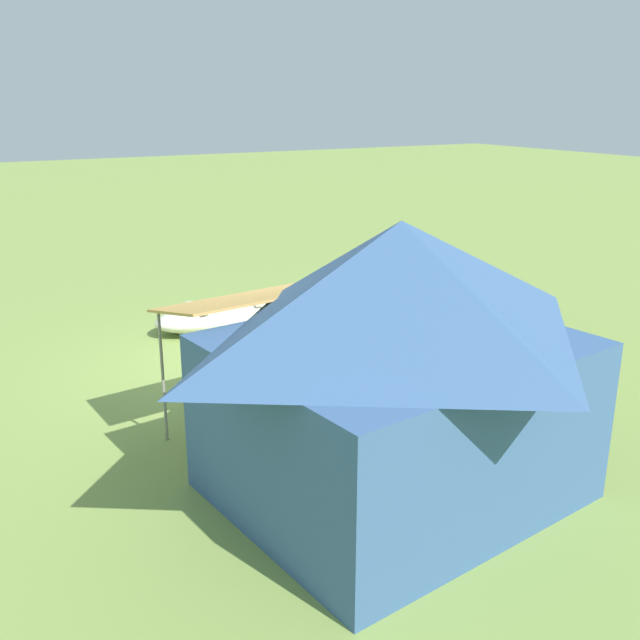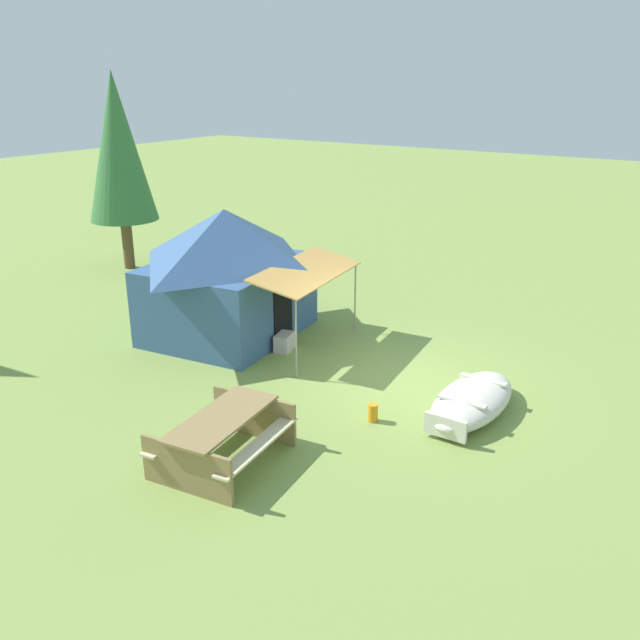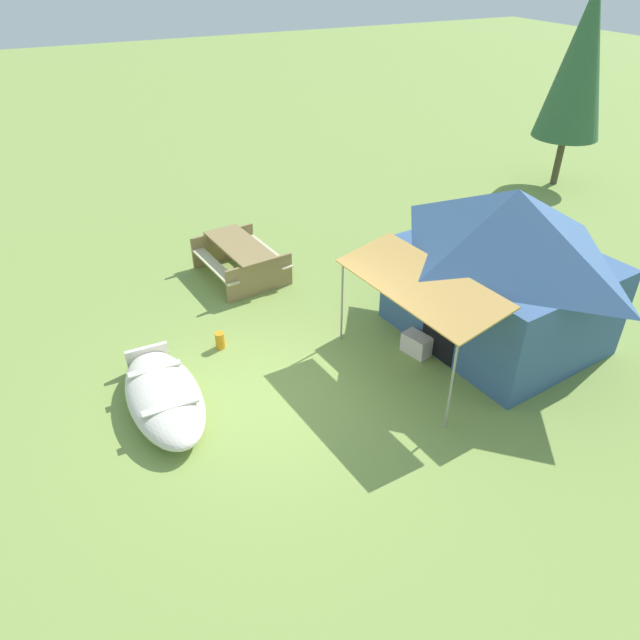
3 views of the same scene
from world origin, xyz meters
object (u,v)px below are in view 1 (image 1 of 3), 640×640
Objects in this scene: picnic_table at (476,308)px; fuel_can at (319,328)px; beached_rowboat at (225,314)px; canvas_cabin_tent at (396,358)px; cooler_box at (324,415)px.

fuel_can is at bearing -27.62° from picnic_table.
beached_rowboat is 0.57× the size of canvas_cabin_tent.
cooler_box is 1.61× the size of fuel_can.
picnic_table reaches higher than cooler_box.
canvas_cabin_tent is at bearing 86.14° from cooler_box.
picnic_table is at bearing 152.38° from fuel_can.
fuel_can is at bearing 132.73° from beached_rowboat.
canvas_cabin_tent is 14.15× the size of fuel_can.
fuel_can is (-1.79, -4.72, -1.31)m from canvas_cabin_tent.
picnic_table is 6.81× the size of fuel_can.
cooler_box is at bearing 24.72° from picnic_table.
canvas_cabin_tent is 5.51m from picnic_table.
picnic_table is (-3.56, 2.53, 0.24)m from beached_rowboat.
beached_rowboat is 1.75m from fuel_can.
canvas_cabin_tent is at bearing 69.27° from fuel_can.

